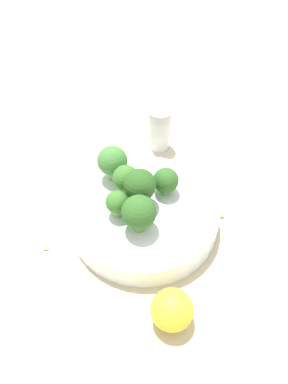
{
  "coord_description": "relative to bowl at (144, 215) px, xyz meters",
  "views": [
    {
      "loc": [
        -0.25,
        -0.27,
        0.46
      ],
      "look_at": [
        0.0,
        0.0,
        0.07
      ],
      "focal_mm": 35.0,
      "sensor_mm": 36.0,
      "label": 1
    }
  ],
  "objects": [
    {
      "name": "ground_plane",
      "position": [
        0.0,
        0.0,
        -0.02
      ],
      "size": [
        3.0,
        3.0,
        0.0
      ],
      "primitive_type": "plane",
      "color": "beige"
    },
    {
      "name": "bowl",
      "position": [
        0.0,
        0.0,
        0.0
      ],
      "size": [
        0.23,
        0.23,
        0.04
      ],
      "primitive_type": "cylinder",
      "color": "silver",
      "rests_on": "ground_plane"
    },
    {
      "name": "broccoli_floret_0",
      "position": [
        -0.03,
        -0.02,
        0.05
      ],
      "size": [
        0.05,
        0.05,
        0.06
      ],
      "color": "#84AD66",
      "rests_on": "bowl"
    },
    {
      "name": "broccoli_floret_1",
      "position": [
        0.04,
        -0.0,
        0.04
      ],
      "size": [
        0.04,
        0.04,
        0.04
      ],
      "color": "#8EB770",
      "rests_on": "bowl"
    },
    {
      "name": "broccoli_floret_2",
      "position": [
        0.0,
        0.01,
        0.06
      ],
      "size": [
        0.05,
        0.05,
        0.06
      ],
      "color": "#8EB770",
      "rests_on": "bowl"
    },
    {
      "name": "broccoli_floret_3",
      "position": [
        0.01,
        0.08,
        0.05
      ],
      "size": [
        0.05,
        0.05,
        0.06
      ],
      "color": "#84AD66",
      "rests_on": "bowl"
    },
    {
      "name": "broccoli_floret_4",
      "position": [
        -0.04,
        0.02,
        0.04
      ],
      "size": [
        0.03,
        0.03,
        0.04
      ],
      "color": "#7A9E5B",
      "rests_on": "bowl"
    },
    {
      "name": "broccoli_floret_5",
      "position": [
        -0.0,
        0.04,
        0.05
      ],
      "size": [
        0.04,
        0.04,
        0.05
      ],
      "color": "#84AD66",
      "rests_on": "bowl"
    },
    {
      "name": "pepper_shaker",
      "position": [
        0.15,
        0.12,
        0.02
      ],
      "size": [
        0.04,
        0.04,
        0.08
      ],
      "color": "silver",
      "rests_on": "ground_plane"
    },
    {
      "name": "lemon_wedge",
      "position": [
        -0.08,
        -0.14,
        0.01
      ],
      "size": [
        0.05,
        0.05,
        0.05
      ],
      "primitive_type": "sphere",
      "color": "yellow",
      "rests_on": "ground_plane"
    },
    {
      "name": "almond_crumb_0",
      "position": [
        0.1,
        -0.08,
        -0.02
      ],
      "size": [
        0.01,
        0.01,
        0.01
      ],
      "primitive_type": "cube",
      "rotation": [
        0.0,
        0.0,
        2.54
      ],
      "color": "olive",
      "rests_on": "ground_plane"
    },
    {
      "name": "almond_crumb_1",
      "position": [
        -0.14,
        0.06,
        -0.02
      ],
      "size": [
        0.01,
        0.01,
        0.01
      ],
      "primitive_type": "cube",
      "rotation": [
        0.0,
        0.0,
        2.25
      ],
      "color": "#AD7F4C",
      "rests_on": "ground_plane"
    }
  ]
}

